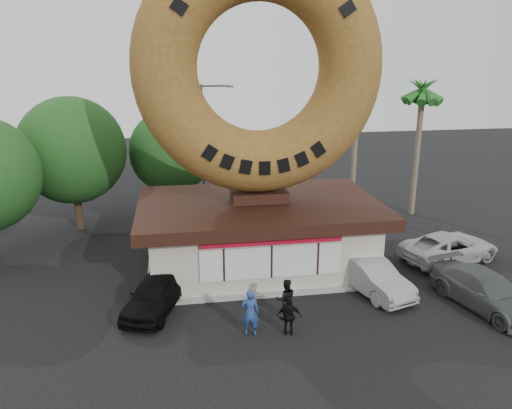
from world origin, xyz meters
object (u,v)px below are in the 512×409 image
(donut_shop, at_px, (259,232))
(person_center, at_px, (286,299))
(person_left, at_px, (250,312))
(person_right, at_px, (289,316))
(car_white, at_px, (449,247))
(car_grey, at_px, (486,291))
(street_lamp, at_px, (205,140))
(car_silver, at_px, (371,275))
(car_black, at_px, (155,294))
(giant_donut, at_px, (260,68))

(donut_shop, distance_m, person_center, 5.10)
(person_left, distance_m, person_right, 1.43)
(person_center, distance_m, person_right, 1.15)
(person_right, height_order, car_white, person_right)
(person_right, bearing_deg, car_grey, -162.07)
(street_lamp, distance_m, person_center, 15.60)
(car_silver, distance_m, car_white, 5.64)
(donut_shop, relative_size, car_black, 2.70)
(donut_shop, height_order, car_white, donut_shop)
(person_center, xyz_separation_m, car_black, (-5.02, 1.50, -0.12))
(person_right, xyz_separation_m, car_grey, (8.32, 0.72, -0.04))
(car_black, bearing_deg, car_white, 30.53)
(donut_shop, distance_m, car_grey, 10.05)
(person_center, xyz_separation_m, person_right, (-0.13, -1.14, -0.07))
(car_grey, bearing_deg, car_white, 63.67)
(person_right, height_order, car_black, person_right)
(donut_shop, height_order, person_left, donut_shop)
(giant_donut, bearing_deg, car_grey, -33.02)
(donut_shop, distance_m, car_black, 6.06)
(giant_donut, xyz_separation_m, street_lamp, (-1.86, 10.00, -4.79))
(car_white, bearing_deg, person_left, 98.92)
(car_black, xyz_separation_m, car_grey, (13.22, -1.92, 0.01))
(donut_shop, relative_size, person_center, 6.78)
(person_left, bearing_deg, car_grey, -166.26)
(giant_donut, xyz_separation_m, person_center, (0.19, -5.03, -8.45))
(giant_donut, height_order, person_left, giant_donut)
(person_left, bearing_deg, street_lamp, -77.27)
(person_right, bearing_deg, car_white, -137.33)
(street_lamp, distance_m, car_silver, 15.16)
(car_black, bearing_deg, car_silver, 21.15)
(car_black, height_order, car_silver, car_silver)
(car_black, distance_m, car_white, 14.48)
(person_left, distance_m, car_black, 4.25)
(car_black, bearing_deg, person_left, -14.75)
(street_lamp, distance_m, car_grey, 18.91)
(person_center, bearing_deg, giant_donut, -86.87)
(street_lamp, distance_m, car_black, 14.35)
(giant_donut, distance_m, car_silver, 10.15)
(person_left, bearing_deg, car_white, -143.78)
(person_right, relative_size, car_silver, 0.35)
(car_grey, bearing_deg, car_silver, 138.38)
(person_center, height_order, car_grey, person_center)
(car_grey, bearing_deg, car_black, 157.83)
(giant_donut, xyz_separation_m, car_white, (9.40, -0.85, -8.56))
(street_lamp, bearing_deg, person_center, -82.25)
(car_silver, relative_size, car_grey, 0.88)
(street_lamp, distance_m, car_white, 16.08)
(car_grey, bearing_deg, donut_shop, 133.17)
(person_left, xyz_separation_m, car_white, (10.74, 5.09, -0.19))
(person_right, distance_m, car_grey, 8.35)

